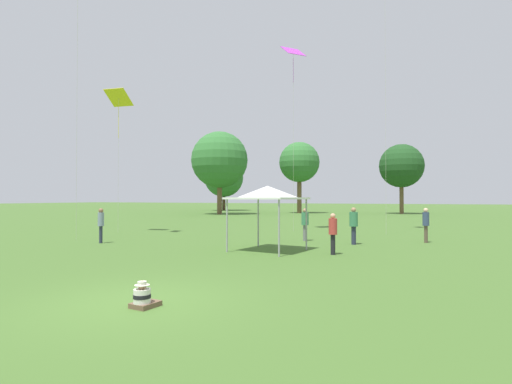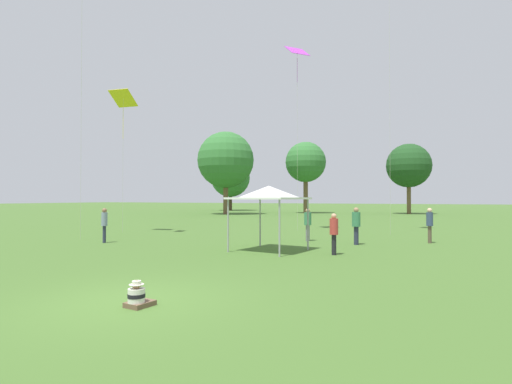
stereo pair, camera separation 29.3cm
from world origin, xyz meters
TOP-DOWN VIEW (x-y plane):
  - ground_plane at (0.00, 0.00)m, footprint 300.00×300.00m
  - seated_toddler at (0.48, -0.28)m, footprint 0.48×0.57m
  - person_standing_0 at (-0.04, 13.05)m, footprint 0.52×0.52m
  - person_standing_1 at (2.52, 12.39)m, footprint 0.46×0.46m
  - person_standing_2 at (2.36, 8.64)m, footprint 0.43×0.43m
  - person_standing_3 at (-8.89, 8.11)m, footprint 0.33×0.33m
  - person_standing_4 at (5.66, 14.57)m, footprint 0.44×0.44m
  - canopy_tent at (-0.38, 8.69)m, footprint 3.06×3.06m
  - kite_2 at (-2.50, 18.75)m, footprint 1.76×1.78m
  - kite_5 at (-12.22, 12.94)m, footprint 1.59×1.37m
  - distant_tree_0 at (-27.20, 55.50)m, footprint 6.86×6.86m
  - distant_tree_1 at (2.46, 51.97)m, footprint 6.03×6.03m
  - distant_tree_2 at (-20.04, 40.73)m, footprint 7.63×7.63m
  - distant_tree_3 at (-11.35, 48.94)m, footprint 5.85×5.85m

SIDE VIEW (x-z plane):
  - ground_plane at x=0.00m, z-range 0.00..0.00m
  - seated_toddler at x=0.48m, z-range -0.06..0.48m
  - person_standing_2 at x=2.36m, z-range 0.16..1.76m
  - person_standing_0 at x=-0.04m, z-range 0.15..1.82m
  - person_standing_4 at x=5.66m, z-range 0.18..1.89m
  - person_standing_1 at x=2.52m, z-range 0.16..1.91m
  - person_standing_3 at x=-8.89m, z-range 0.19..1.89m
  - canopy_tent at x=-0.38m, z-range 1.05..3.76m
  - distant_tree_0 at x=-27.20m, z-range 1.18..10.43m
  - distant_tree_1 at x=2.46m, z-range 1.80..11.48m
  - distant_tree_2 at x=-20.04m, z-range 1.75..12.93m
  - distant_tree_3 at x=-11.35m, z-range 2.19..12.54m
  - kite_5 at x=-12.22m, z-range 3.93..12.93m
  - kite_2 at x=-2.50m, z-range 5.59..18.10m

